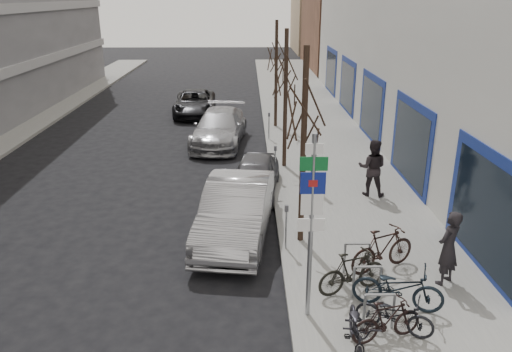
{
  "coord_description": "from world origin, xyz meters",
  "views": [
    {
      "loc": [
        1.13,
        -9.11,
        6.67
      ],
      "look_at": [
        1.35,
        3.69,
        2.0
      ],
      "focal_mm": 35.0,
      "sensor_mm": 36.0,
      "label": 1
    }
  ],
  "objects_px": {
    "tree_near": "(305,101)",
    "bike_far_inner": "(383,249)",
    "bike_rack": "(367,278)",
    "bike_mid_curb": "(398,284)",
    "parked_car_front": "(236,210)",
    "pedestrian_far": "(372,167)",
    "meter_mid": "(275,159)",
    "parked_car_mid": "(255,176)",
    "tree_mid": "(286,67)",
    "bike_mid_inner": "(352,271)",
    "tree_far": "(276,49)",
    "lane_car": "(195,103)",
    "meter_back": "(269,123)",
    "parked_car_back": "(219,128)",
    "bike_far_curb": "(395,311)",
    "pedestrian_near": "(448,248)",
    "highway_sign_pole": "(311,217)",
    "meter_front": "(286,223)",
    "bike_near_right": "(387,320)",
    "bike_near_left": "(357,330)"
  },
  "relations": [
    {
      "from": "tree_near",
      "to": "bike_far_inner",
      "type": "xyz_separation_m",
      "value": [
        1.87,
        -1.66,
        -3.37
      ]
    },
    {
      "from": "bike_rack",
      "to": "bike_mid_curb",
      "type": "distance_m",
      "value": 0.71
    },
    {
      "from": "tree_near",
      "to": "bike_far_inner",
      "type": "bearing_deg",
      "value": -41.69
    },
    {
      "from": "bike_far_inner",
      "to": "parked_car_front",
      "type": "relative_size",
      "value": 0.38
    },
    {
      "from": "tree_near",
      "to": "pedestrian_far",
      "type": "xyz_separation_m",
      "value": [
        2.76,
        3.32,
        -2.96
      ]
    },
    {
      "from": "bike_far_inner",
      "to": "meter_mid",
      "type": "bearing_deg",
      "value": -6.66
    },
    {
      "from": "parked_car_mid",
      "to": "tree_mid",
      "type": "bearing_deg",
      "value": 72.65
    },
    {
      "from": "tree_near",
      "to": "tree_mid",
      "type": "relative_size",
      "value": 1.0
    },
    {
      "from": "parked_car_front",
      "to": "pedestrian_far",
      "type": "height_order",
      "value": "pedestrian_far"
    },
    {
      "from": "bike_mid_inner",
      "to": "parked_car_mid",
      "type": "xyz_separation_m",
      "value": [
        -2.13,
        6.5,
        -0.02
      ]
    },
    {
      "from": "tree_far",
      "to": "parked_car_mid",
      "type": "distance_m",
      "value": 9.84
    },
    {
      "from": "tree_far",
      "to": "lane_car",
      "type": "height_order",
      "value": "tree_far"
    },
    {
      "from": "meter_back",
      "to": "parked_car_back",
      "type": "bearing_deg",
      "value": -172.46
    },
    {
      "from": "meter_mid",
      "to": "bike_far_curb",
      "type": "bearing_deg",
      "value": -77.98
    },
    {
      "from": "bike_rack",
      "to": "tree_far",
      "type": "height_order",
      "value": "tree_far"
    },
    {
      "from": "bike_mid_inner",
      "to": "pedestrian_near",
      "type": "relative_size",
      "value": 0.95
    },
    {
      "from": "bike_mid_curb",
      "to": "meter_mid",
      "type": "bearing_deg",
      "value": 32.14
    },
    {
      "from": "bike_far_inner",
      "to": "pedestrian_far",
      "type": "distance_m",
      "value": 5.08
    },
    {
      "from": "tree_mid",
      "to": "bike_far_curb",
      "type": "xyz_separation_m",
      "value": [
        1.49,
        -10.62,
        -3.47
      ]
    },
    {
      "from": "tree_far",
      "to": "tree_near",
      "type": "bearing_deg",
      "value": -90.0
    },
    {
      "from": "bike_rack",
      "to": "bike_far_curb",
      "type": "xyz_separation_m",
      "value": [
        0.29,
        -1.22,
        -0.02
      ]
    },
    {
      "from": "highway_sign_pole",
      "to": "pedestrian_far",
      "type": "distance_m",
      "value": 7.55
    },
    {
      "from": "meter_mid",
      "to": "bike_mid_inner",
      "type": "xyz_separation_m",
      "value": [
        1.36,
        -7.64,
        -0.23
      ]
    },
    {
      "from": "bike_far_curb",
      "to": "bike_far_inner",
      "type": "height_order",
      "value": "bike_far_inner"
    },
    {
      "from": "tree_far",
      "to": "bike_far_inner",
      "type": "relative_size",
      "value": 2.85
    },
    {
      "from": "bike_far_curb",
      "to": "lane_car",
      "type": "relative_size",
      "value": 0.32
    },
    {
      "from": "meter_back",
      "to": "pedestrian_near",
      "type": "bearing_deg",
      "value": -73.98
    },
    {
      "from": "bike_rack",
      "to": "pedestrian_near",
      "type": "xyz_separation_m",
      "value": [
        2.02,
        0.61,
        0.42
      ]
    },
    {
      "from": "highway_sign_pole",
      "to": "bike_rack",
      "type": "bearing_deg",
      "value": 23.59
    },
    {
      "from": "bike_far_curb",
      "to": "parked_car_back",
      "type": "relative_size",
      "value": 0.29
    },
    {
      "from": "parked_car_front",
      "to": "pedestrian_far",
      "type": "distance_m",
      "value": 5.36
    },
    {
      "from": "meter_mid",
      "to": "meter_front",
      "type": "bearing_deg",
      "value": -90.0
    },
    {
      "from": "bike_rack",
      "to": "bike_far_inner",
      "type": "relative_size",
      "value": 1.17
    },
    {
      "from": "tree_near",
      "to": "parked_car_mid",
      "type": "relative_size",
      "value": 1.41
    },
    {
      "from": "bike_near_right",
      "to": "pedestrian_near",
      "type": "height_order",
      "value": "pedestrian_near"
    },
    {
      "from": "tree_far",
      "to": "bike_mid_curb",
      "type": "bearing_deg",
      "value": -83.74
    },
    {
      "from": "tree_mid",
      "to": "meter_back",
      "type": "bearing_deg",
      "value": 96.42
    },
    {
      "from": "parked_car_back",
      "to": "parked_car_mid",
      "type": "bearing_deg",
      "value": -70.29
    },
    {
      "from": "tree_mid",
      "to": "bike_far_inner",
      "type": "distance_m",
      "value": 9.03
    },
    {
      "from": "meter_mid",
      "to": "parked_car_back",
      "type": "height_order",
      "value": "parked_car_back"
    },
    {
      "from": "lane_car",
      "to": "pedestrian_near",
      "type": "distance_m",
      "value": 20.23
    },
    {
      "from": "highway_sign_pole",
      "to": "bike_mid_inner",
      "type": "bearing_deg",
      "value": 37.94
    },
    {
      "from": "highway_sign_pole",
      "to": "bike_far_inner",
      "type": "xyz_separation_m",
      "value": [
        2.07,
        1.85,
        -1.72
      ]
    },
    {
      "from": "highway_sign_pole",
      "to": "meter_front",
      "type": "distance_m",
      "value": 3.39
    },
    {
      "from": "bike_mid_curb",
      "to": "pedestrian_far",
      "type": "relative_size",
      "value": 0.99
    },
    {
      "from": "meter_back",
      "to": "bike_near_right",
      "type": "xyz_separation_m",
      "value": [
        1.71,
        -14.88,
        -0.3
      ]
    },
    {
      "from": "bike_far_curb",
      "to": "bike_near_left",
      "type": "bearing_deg",
      "value": 153.37
    },
    {
      "from": "meter_mid",
      "to": "bike_mid_curb",
      "type": "relative_size",
      "value": 0.65
    },
    {
      "from": "tree_far",
      "to": "parked_car_back",
      "type": "distance_m",
      "value": 5.17
    },
    {
      "from": "bike_far_inner",
      "to": "tree_mid",
      "type": "bearing_deg",
      "value": -12.95
    }
  ]
}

